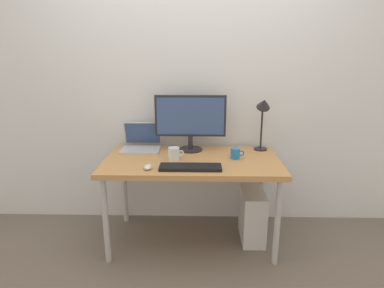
{
  "coord_description": "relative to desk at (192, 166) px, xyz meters",
  "views": [
    {
      "loc": [
        0.06,
        -2.43,
        1.5
      ],
      "look_at": [
        0.0,
        0.0,
        0.83
      ],
      "focal_mm": 30.78,
      "sensor_mm": 36.0,
      "label": 1
    }
  ],
  "objects": [
    {
      "name": "ground_plane",
      "position": [
        0.0,
        0.0,
        -0.64
      ],
      "size": [
        6.0,
        6.0,
        0.0
      ],
      "primitive_type": "plane",
      "color": "#665B51"
    },
    {
      "name": "back_wall",
      "position": [
        0.0,
        0.43,
        0.66
      ],
      "size": [
        4.4,
        0.04,
        2.6
      ],
      "primitive_type": "cube",
      "color": "silver",
      "rests_on": "ground_plane"
    },
    {
      "name": "desk",
      "position": [
        0.0,
        0.0,
        0.0
      ],
      "size": [
        1.35,
        0.73,
        0.71
      ],
      "color": "#B7844C",
      "rests_on": "ground_plane"
    },
    {
      "name": "monitor",
      "position": [
        -0.02,
        0.24,
        0.33
      ],
      "size": [
        0.59,
        0.2,
        0.47
      ],
      "color": "#232328",
      "rests_on": "desk"
    },
    {
      "name": "laptop",
      "position": [
        -0.44,
        0.25,
        0.12
      ],
      "size": [
        0.32,
        0.28,
        0.22
      ],
      "color": "#B2B2B7",
      "rests_on": "desk"
    },
    {
      "name": "desk_lamp",
      "position": [
        0.58,
        0.24,
        0.39
      ],
      "size": [
        0.11,
        0.16,
        0.46
      ],
      "color": "#232328",
      "rests_on": "desk"
    },
    {
      "name": "keyboard",
      "position": [
        -0.01,
        -0.23,
        0.07
      ],
      "size": [
        0.44,
        0.14,
        0.02
      ],
      "primitive_type": "cube",
      "color": "black",
      "rests_on": "desk"
    },
    {
      "name": "mouse",
      "position": [
        -0.31,
        -0.24,
        0.08
      ],
      "size": [
        0.06,
        0.09,
        0.03
      ],
      "primitive_type": "ellipsoid",
      "color": "silver",
      "rests_on": "desk"
    },
    {
      "name": "coffee_mug",
      "position": [
        0.34,
        0.02,
        0.1
      ],
      "size": [
        0.11,
        0.07,
        0.08
      ],
      "color": "#1E72BF",
      "rests_on": "desk"
    },
    {
      "name": "glass_cup",
      "position": [
        -0.14,
        -0.02,
        0.11
      ],
      "size": [
        0.12,
        0.09,
        0.1
      ],
      "color": "silver",
      "rests_on": "desk"
    },
    {
      "name": "computer_tower",
      "position": [
        0.5,
        0.03,
        -0.43
      ],
      "size": [
        0.18,
        0.36,
        0.42
      ],
      "primitive_type": "cube",
      "color": "silver",
      "rests_on": "ground_plane"
    }
  ]
}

